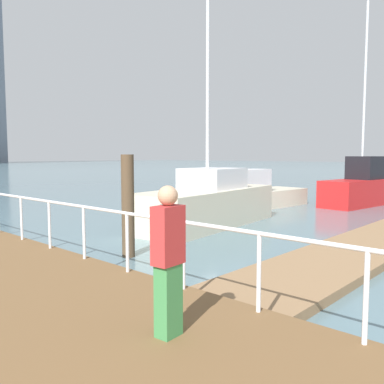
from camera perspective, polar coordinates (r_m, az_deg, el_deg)
name	(u,v)px	position (r m, az deg, el deg)	size (l,w,h in m)	color
ground_plane	(19,214)	(18.65, -23.01, -2.88)	(300.00, 300.00, 0.00)	slate
floating_dock	(365,247)	(11.64, 23.11, -7.06)	(13.34, 2.00, 0.18)	#93704C
boardwalk_railing	(127,227)	(7.28, -9.08, -4.80)	(0.06, 24.79, 1.08)	white
dock_piling_0	(128,206)	(9.97, -8.96, -1.96)	(0.31, 0.31, 2.49)	brown
moored_boat_0	(208,203)	(14.36, 2.25, -1.49)	(6.43, 2.88, 9.77)	beige
moored_boat_1	(255,194)	(19.44, 8.76, -0.34)	(5.90, 2.33, 1.84)	beige
moored_boat_2	(363,186)	(22.07, 22.80, 0.84)	(5.54, 2.27, 9.85)	red
pedestrian_1	(168,259)	(4.66, -3.35, -9.30)	(0.38, 0.25, 1.73)	#3F8C4C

